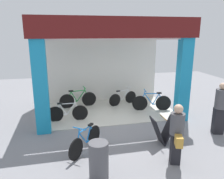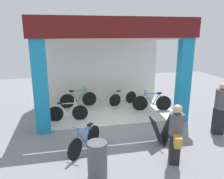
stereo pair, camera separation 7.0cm
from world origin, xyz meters
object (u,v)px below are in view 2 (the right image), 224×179
object	(u,v)px
bicycle_parked_0	(85,141)
trash_bin	(97,161)
bicycle_inside_1	(78,99)
sandwich_board_sign	(162,131)
pedestrian_1	(220,108)
bicycle_inside_2	(152,102)
pedestrian_0	(176,134)
bicycle_inside_3	(68,113)
bicycle_inside_0	(123,98)

from	to	relation	value
bicycle_parked_0	trash_bin	distance (m)	1.29
bicycle_inside_1	bicycle_parked_0	bearing A→B (deg)	-91.08
sandwich_board_sign	pedestrian_1	size ratio (longest dim) A/B	0.49
bicycle_inside_1	trash_bin	size ratio (longest dim) A/B	1.79
bicycle_inside_2	pedestrian_1	world-z (taller)	pedestrian_1
bicycle_inside_2	pedestrian_1	bearing A→B (deg)	-63.09
pedestrian_1	pedestrian_0	bearing A→B (deg)	-150.45
bicycle_inside_1	sandwich_board_sign	xyz separation A→B (m)	(2.25, -3.94, 0.06)
bicycle_parked_0	pedestrian_0	xyz separation A→B (m)	(2.20, -1.06, 0.48)
bicycle_inside_2	bicycle_inside_3	world-z (taller)	bicycle_inside_2
bicycle_inside_1	bicycle_inside_2	size ratio (longest dim) A/B	1.00
sandwich_board_sign	trash_bin	bearing A→B (deg)	-149.97
bicycle_inside_2	trash_bin	world-z (taller)	trash_bin
bicycle_inside_3	trash_bin	world-z (taller)	trash_bin
bicycle_inside_0	pedestrian_0	world-z (taller)	pedestrian_0
bicycle_inside_2	bicycle_inside_3	size ratio (longest dim) A/B	1.09
bicycle_parked_0	trash_bin	xyz separation A→B (m)	(0.16, -1.28, 0.13)
trash_bin	bicycle_inside_0	bearing A→B (deg)	68.78
bicycle_inside_1	sandwich_board_sign	distance (m)	4.53
bicycle_inside_2	pedestrian_1	size ratio (longest dim) A/B	0.95
bicycle_inside_0	trash_bin	distance (m)	5.45
bicycle_inside_1	bicycle_inside_2	bearing A→B (deg)	-20.47
sandwich_board_sign	pedestrian_1	distance (m)	2.18
pedestrian_1	bicycle_inside_1	bearing A→B (deg)	139.67
trash_bin	bicycle_inside_1	bearing A→B (deg)	90.99
bicycle_inside_2	pedestrian_1	xyz separation A→B (m)	(1.30, -2.56, 0.54)
bicycle_parked_0	bicycle_inside_0	bearing A→B (deg)	60.69
bicycle_inside_1	bicycle_parked_0	world-z (taller)	bicycle_inside_1
bicycle_inside_2	bicycle_parked_0	xyz separation A→B (m)	(-3.13, -2.77, -0.03)
bicycle_inside_0	bicycle_parked_0	bearing A→B (deg)	-119.31
pedestrian_1	trash_bin	distance (m)	4.54
bicycle_inside_3	sandwich_board_sign	size ratio (longest dim) A/B	1.77
bicycle_inside_0	pedestrian_0	bearing A→B (deg)	-89.21
bicycle_inside_0	sandwich_board_sign	size ratio (longest dim) A/B	1.64
sandwich_board_sign	trash_bin	world-z (taller)	trash_bin
bicycle_inside_0	bicycle_parked_0	size ratio (longest dim) A/B	1.18
bicycle_inside_1	pedestrian_1	size ratio (longest dim) A/B	0.95
pedestrian_0	pedestrian_1	world-z (taller)	pedestrian_1
bicycle_parked_0	sandwich_board_sign	size ratio (longest dim) A/B	1.40
bicycle_inside_3	pedestrian_1	bearing A→B (deg)	-24.12
bicycle_parked_0	pedestrian_1	world-z (taller)	pedestrian_1
sandwich_board_sign	bicycle_inside_3	bearing A→B (deg)	138.75
pedestrian_0	trash_bin	xyz separation A→B (m)	(-2.04, -0.22, -0.36)
bicycle_inside_0	bicycle_parked_0	distance (m)	4.36
sandwich_board_sign	pedestrian_0	xyz separation A→B (m)	(-0.12, -1.03, 0.39)
pedestrian_0	sandwich_board_sign	bearing A→B (deg)	83.25
trash_bin	pedestrian_0	bearing A→B (deg)	6.11
bicycle_inside_0	trash_bin	size ratio (longest dim) A/B	1.53
sandwich_board_sign	bicycle_inside_1	bearing A→B (deg)	119.73
trash_bin	sandwich_board_sign	bearing A→B (deg)	30.03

